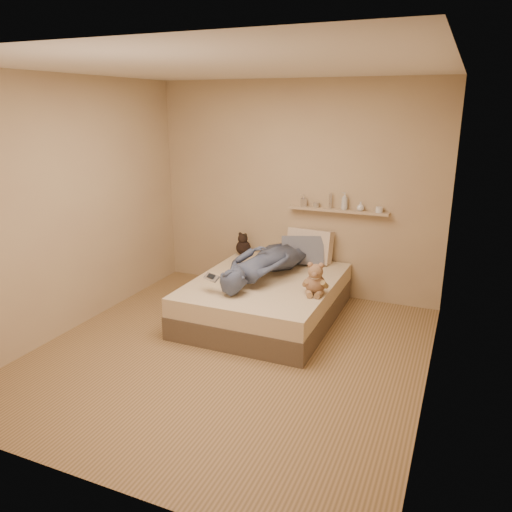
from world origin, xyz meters
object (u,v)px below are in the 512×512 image
at_px(pillow_grey, 302,251).
at_px(wall_shelf, 338,210).
at_px(bed, 266,299).
at_px(game_console, 211,277).
at_px(pillow_cream, 310,246).
at_px(dark_plush, 243,245).
at_px(teddy_bear, 315,281).
at_px(person, 267,261).

distance_m(pillow_grey, wall_shelf, 0.64).
height_order(bed, game_console, game_console).
xyz_separation_m(game_console, pillow_cream, (0.61, 1.41, 0.04)).
xyz_separation_m(game_console, wall_shelf, (0.92, 1.49, 0.49)).
bearing_deg(pillow_cream, dark_plush, -176.36).
distance_m(game_console, teddy_bear, 1.06).
height_order(pillow_cream, wall_shelf, wall_shelf).
bearing_deg(bed, wall_shelf, 58.82).
xyz_separation_m(dark_plush, pillow_cream, (0.87, 0.06, 0.07)).
distance_m(bed, pillow_grey, 0.82).
distance_m(pillow_cream, wall_shelf, 0.55).
bearing_deg(teddy_bear, pillow_grey, 115.52).
height_order(bed, teddy_bear, teddy_bear).
bearing_deg(game_console, dark_plush, 100.92).
bearing_deg(wall_shelf, teddy_bear, -86.15).
bearing_deg(teddy_bear, pillow_cream, 110.26).
relative_size(bed, dark_plush, 6.52).
xyz_separation_m(bed, person, (-0.03, 0.08, 0.41)).
xyz_separation_m(game_console, pillow_grey, (0.56, 1.27, 0.01)).
relative_size(teddy_bear, dark_plush, 1.18).
bearing_deg(wall_shelf, pillow_grey, -148.47).
bearing_deg(dark_plush, teddy_bear, -38.30).
relative_size(game_console, pillow_cream, 0.36).
distance_m(dark_plush, wall_shelf, 1.30).
height_order(dark_plush, person, person).
bearing_deg(pillow_cream, person, -109.73).
bearing_deg(game_console, teddy_bear, 20.30).
relative_size(person, wall_shelf, 1.31).
xyz_separation_m(game_console, person, (0.34, 0.67, 0.02)).
height_order(dark_plush, pillow_cream, pillow_cream).
relative_size(teddy_bear, person, 0.22).
height_order(teddy_bear, person, person).
distance_m(teddy_bear, pillow_cream, 1.12).
bearing_deg(teddy_bear, game_console, -159.70).
relative_size(dark_plush, wall_shelf, 0.24).
height_order(pillow_cream, pillow_grey, pillow_cream).
relative_size(pillow_cream, person, 0.35).
xyz_separation_m(teddy_bear, pillow_cream, (-0.39, 1.05, 0.06)).
height_order(game_console, teddy_bear, teddy_bear).
relative_size(dark_plush, pillow_cream, 0.53).
height_order(teddy_bear, wall_shelf, wall_shelf).
height_order(teddy_bear, dark_plush, teddy_bear).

